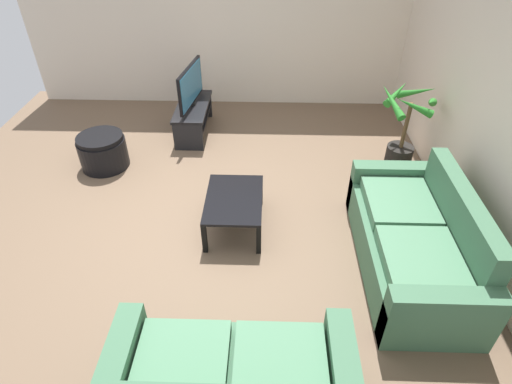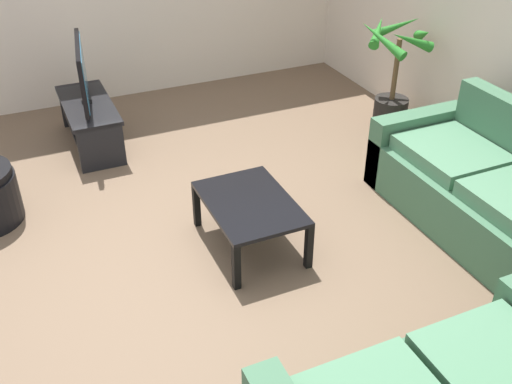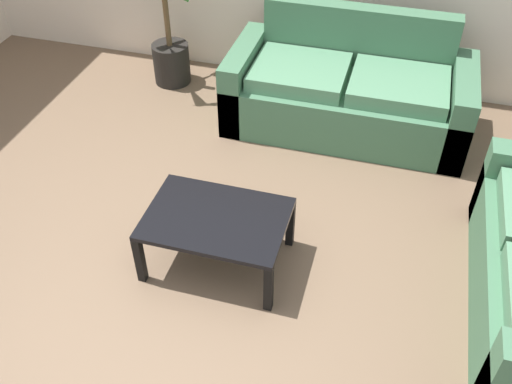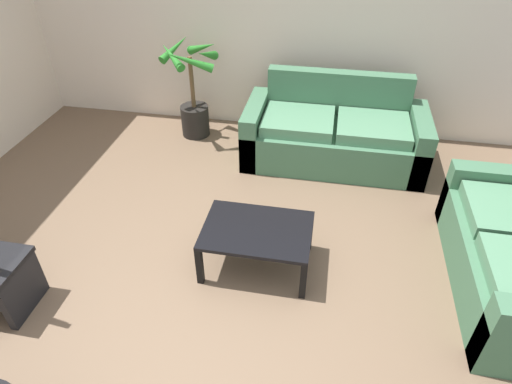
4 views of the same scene
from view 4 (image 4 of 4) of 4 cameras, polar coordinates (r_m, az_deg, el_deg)
The scene contains 5 objects.
ground_plane at distance 3.45m, azimuth -5.38°, elevation -14.68°, with size 6.60×6.60×0.00m, color brown.
wall_back at distance 5.27m, azimuth 2.81°, elevation 22.01°, with size 6.00×0.06×2.70m, color beige.
couch_main at distance 4.94m, azimuth 10.11°, elevation 7.28°, with size 1.94×0.90×0.90m.
coffee_table at distance 3.50m, azimuth 0.14°, elevation -5.46°, with size 0.86×0.60×0.39m.
potted_palm at distance 5.33m, azimuth -8.20°, elevation 11.99°, with size 0.69×0.71×1.17m.
Camera 4 is at (0.70, -2.04, 2.70)m, focal length 30.69 mm.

